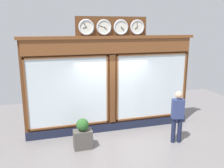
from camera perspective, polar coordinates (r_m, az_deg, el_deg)
name	(u,v)px	position (r m, az deg, el deg)	size (l,w,h in m)	color
shop_facade	(111,83)	(8.44, -0.24, 0.19)	(5.99, 0.42, 3.95)	#5B3319
pedestrian	(177,115)	(7.96, 15.11, -6.98)	(0.40, 0.29, 1.69)	#191E38
planter_box	(83,139)	(7.63, -6.84, -12.77)	(0.56, 0.36, 0.58)	#4C4742
planter_shrub	(82,125)	(7.43, -6.94, -9.46)	(0.38, 0.38, 0.38)	#285623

